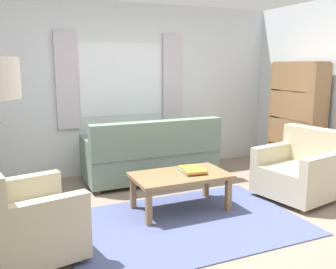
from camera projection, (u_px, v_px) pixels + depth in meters
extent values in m
plane|color=gray|center=(185.00, 224.00, 3.95)|extent=(6.24, 6.24, 0.00)
cube|color=silver|center=(121.00, 89.00, 5.74)|extent=(5.32, 0.12, 2.60)
cube|color=white|center=(122.00, 80.00, 5.65)|extent=(1.30, 0.01, 1.10)
cube|color=silver|center=(67.00, 81.00, 5.30)|extent=(0.32, 0.06, 1.40)
cube|color=silver|center=(172.00, 79.00, 5.95)|extent=(0.32, 0.06, 1.40)
cube|color=#4C5684|center=(185.00, 223.00, 3.95)|extent=(2.48, 1.67, 0.01)
cube|color=slate|center=(150.00, 163.00, 5.45)|extent=(1.90, 0.80, 0.38)
cube|color=slate|center=(158.00, 138.00, 5.08)|extent=(1.90, 0.20, 0.48)
cube|color=slate|center=(202.00, 138.00, 5.73)|extent=(0.16, 0.80, 0.24)
cube|color=slate|center=(91.00, 148.00, 5.04)|extent=(0.16, 0.80, 0.24)
cylinder|color=olive|center=(192.00, 166.00, 6.09)|extent=(0.06, 0.06, 0.06)
cylinder|color=olive|center=(89.00, 178.00, 5.42)|extent=(0.06, 0.06, 0.06)
cylinder|color=olive|center=(210.00, 176.00, 5.55)|extent=(0.06, 0.06, 0.06)
cylinder|color=olive|center=(98.00, 191.00, 4.88)|extent=(0.06, 0.06, 0.06)
cube|color=#BCB293|center=(30.00, 231.00, 3.23)|extent=(0.95, 0.98, 0.36)
cube|color=#BCB293|center=(40.00, 214.00, 2.89)|extent=(0.81, 0.28, 0.22)
cube|color=#BCB293|center=(17.00, 189.00, 3.47)|extent=(0.81, 0.28, 0.22)
cylinder|color=olive|center=(81.00, 259.00, 3.18)|extent=(0.05, 0.05, 0.06)
cylinder|color=olive|center=(55.00, 230.00, 3.73)|extent=(0.05, 0.05, 0.06)
cube|color=#BCB293|center=(296.00, 180.00, 4.65)|extent=(0.95, 0.98, 0.36)
cube|color=#BCB293|center=(314.00, 145.00, 4.76)|extent=(0.34, 0.86, 0.46)
cube|color=#BCB293|center=(275.00, 153.00, 4.89)|extent=(0.81, 0.27, 0.22)
cube|color=#BCB293|center=(324.00, 165.00, 4.31)|extent=(0.81, 0.27, 0.22)
cylinder|color=olive|center=(258.00, 194.00, 4.78)|extent=(0.05, 0.05, 0.06)
cylinder|color=olive|center=(303.00, 210.00, 4.24)|extent=(0.05, 0.05, 0.06)
cylinder|color=olive|center=(289.00, 185.00, 5.14)|extent=(0.05, 0.05, 0.06)
cylinder|color=olive|center=(334.00, 199.00, 4.60)|extent=(0.05, 0.05, 0.06)
cube|color=olive|center=(180.00, 176.00, 4.25)|extent=(1.10, 0.64, 0.04)
cube|color=olive|center=(149.00, 208.00, 3.86)|extent=(0.06, 0.06, 0.40)
cube|color=olive|center=(228.00, 195.00, 4.25)|extent=(0.06, 0.06, 0.40)
cube|color=olive|center=(133.00, 193.00, 4.33)|extent=(0.06, 0.06, 0.40)
cube|color=olive|center=(206.00, 182.00, 4.72)|extent=(0.06, 0.06, 0.40)
cube|color=#5B8E93|center=(192.00, 171.00, 4.33)|extent=(0.26, 0.29, 0.02)
cube|color=orange|center=(193.00, 169.00, 4.31)|extent=(0.29, 0.36, 0.03)
cube|color=olive|center=(319.00, 124.00, 5.22)|extent=(0.30, 0.04, 1.70)
cube|color=olive|center=(277.00, 116.00, 6.02)|extent=(0.30, 0.04, 1.70)
cube|color=olive|center=(289.00, 120.00, 5.56)|extent=(0.02, 0.90, 1.70)
cube|color=olive|center=(293.00, 173.00, 5.78)|extent=(0.30, 0.86, 0.02)
cube|color=olive|center=(295.00, 146.00, 5.70)|extent=(0.30, 0.86, 0.02)
cube|color=olive|center=(296.00, 119.00, 5.62)|extent=(0.30, 0.86, 0.02)
cube|color=olive|center=(298.00, 91.00, 5.54)|extent=(0.30, 0.86, 0.02)
cube|color=olive|center=(300.00, 62.00, 5.46)|extent=(0.30, 0.86, 0.02)
cube|color=#5B8E93|center=(314.00, 111.00, 5.28)|extent=(0.23, 0.10, 0.29)
cube|color=#5B8E93|center=(309.00, 112.00, 5.37)|extent=(0.24, 0.07, 0.27)
cube|color=#B23833|center=(305.00, 112.00, 5.44)|extent=(0.28, 0.07, 0.25)
cube|color=beige|center=(301.00, 112.00, 5.53)|extent=(0.25, 0.10, 0.21)
cube|color=#335199|center=(296.00, 112.00, 5.61)|extent=(0.26, 0.05, 0.20)
cube|color=#2D2D33|center=(293.00, 110.00, 5.66)|extent=(0.26, 0.06, 0.25)
cube|color=#2D2D33|center=(290.00, 109.00, 5.73)|extent=(0.24, 0.07, 0.24)
cube|color=#5B8E93|center=(286.00, 110.00, 5.81)|extent=(0.26, 0.09, 0.19)
cube|color=#2D2D33|center=(282.00, 108.00, 5.89)|extent=(0.24, 0.07, 0.25)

